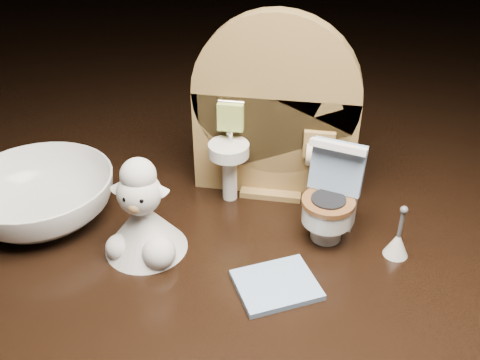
# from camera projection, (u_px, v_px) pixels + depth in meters

# --- Properties ---
(backdrop_panel) EXTENTS (0.13, 0.05, 0.15)m
(backdrop_panel) POSITION_uv_depth(u_px,v_px,m) (274.00, 120.00, 0.42)
(backdrop_panel) COLOR olive
(backdrop_panel) RESTS_ON ground
(toy_toilet) EXTENTS (0.04, 0.05, 0.08)m
(toy_toilet) POSITION_uv_depth(u_px,v_px,m) (332.00, 202.00, 0.39)
(toy_toilet) COLOR white
(toy_toilet) RESTS_ON ground
(bath_mat) EXTENTS (0.07, 0.06, 0.00)m
(bath_mat) POSITION_uv_depth(u_px,v_px,m) (276.00, 285.00, 0.35)
(bath_mat) COLOR #84A4CC
(bath_mat) RESTS_ON ground
(toilet_brush) EXTENTS (0.02, 0.02, 0.04)m
(toilet_brush) POSITION_uv_depth(u_px,v_px,m) (397.00, 242.00, 0.38)
(toilet_brush) COLOR white
(toilet_brush) RESTS_ON ground
(plush_lamb) EXTENTS (0.06, 0.06, 0.08)m
(plush_lamb) POSITION_uv_depth(u_px,v_px,m) (143.00, 220.00, 0.37)
(plush_lamb) COLOR silver
(plush_lamb) RESTS_ON ground
(ceramic_bowl) EXTENTS (0.14, 0.14, 0.04)m
(ceramic_bowl) POSITION_uv_depth(u_px,v_px,m) (40.00, 198.00, 0.41)
(ceramic_bowl) COLOR white
(ceramic_bowl) RESTS_ON ground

